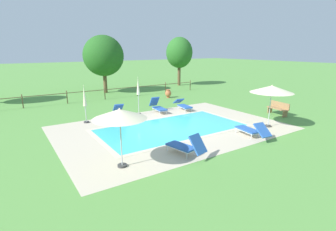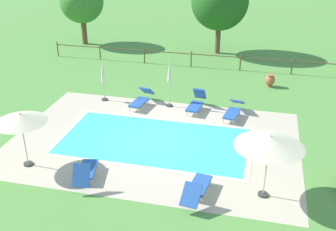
# 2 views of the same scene
# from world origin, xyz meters

# --- Properties ---
(ground_plane) EXTENTS (160.00, 160.00, 0.00)m
(ground_plane) POSITION_xyz_m (0.00, 0.00, 0.00)
(ground_plane) COLOR #599342
(pool_deck_paving) EXTENTS (12.35, 8.43, 0.01)m
(pool_deck_paving) POSITION_xyz_m (0.00, 0.00, 0.00)
(pool_deck_paving) COLOR beige
(pool_deck_paving) RESTS_ON ground
(swimming_pool_water) EXTENTS (7.97, 4.06, 0.01)m
(swimming_pool_water) POSITION_xyz_m (0.00, 0.00, 0.01)
(swimming_pool_water) COLOR #42CCD6
(swimming_pool_water) RESTS_ON ground
(pool_coping_rim) EXTENTS (8.45, 4.54, 0.01)m
(pool_coping_rim) POSITION_xyz_m (0.00, 0.00, 0.01)
(pool_coping_rim) COLOR beige
(pool_coping_rim) RESTS_ON ground
(sun_lounger_north_near_steps) EXTENTS (0.79, 1.88, 1.01)m
(sun_lounger_north_near_steps) POSITION_xyz_m (1.22, 3.56, 0.40)
(sun_lounger_north_near_steps) COLOR #2856A8
(sun_lounger_north_near_steps) RESTS_ON ground
(sun_lounger_north_mid) EXTENTS (0.96, 1.91, 1.01)m
(sun_lounger_north_mid) POSITION_xyz_m (-1.65, -3.44, 0.40)
(sun_lounger_north_mid) COLOR #2856A8
(sun_lounger_north_mid) RESTS_ON ground
(sun_lounger_north_far) EXTENTS (0.89, 2.04, 0.87)m
(sun_lounger_north_far) POSITION_xyz_m (-1.62, 3.43, 0.38)
(sun_lounger_north_far) COLOR #2856A8
(sun_lounger_north_far) RESTS_ON ground
(sun_lounger_north_end) EXTENTS (0.85, 2.05, 0.85)m
(sun_lounger_north_end) POSITION_xyz_m (2.48, -3.47, 0.37)
(sun_lounger_north_end) COLOR #2856A8
(sun_lounger_north_end) RESTS_ON ground
(sun_lounger_south_near_corner) EXTENTS (0.92, 2.12, 0.75)m
(sun_lounger_south_near_corner) POSITION_xyz_m (3.13, 3.21, 0.36)
(sun_lounger_south_near_corner) COLOR #2856A8
(sun_lounger_south_near_corner) RESTS_ON ground
(patio_umbrella_open_foreground) EXTENTS (1.98, 1.98, 2.28)m
(patio_umbrella_open_foreground) POSITION_xyz_m (-4.32, -2.99, 2.05)
(patio_umbrella_open_foreground) COLOR #383838
(patio_umbrella_open_foreground) RESTS_ON ground
(patio_umbrella_open_by_bench) EXTENTS (2.34, 2.34, 2.41)m
(patio_umbrella_open_by_bench) POSITION_xyz_m (4.72, -2.84, 2.16)
(patio_umbrella_open_by_bench) COLOR #383838
(patio_umbrella_open_by_bench) RESTS_ON ground
(patio_umbrella_closed_row_west) EXTENTS (0.32, 0.32, 2.28)m
(patio_umbrella_closed_row_west) POSITION_xyz_m (-3.75, 3.68, 1.41)
(patio_umbrella_closed_row_west) COLOR #383838
(patio_umbrella_closed_row_west) RESTS_ON ground
(patio_umbrella_closed_row_centre) EXTENTS (0.32, 0.32, 2.54)m
(patio_umbrella_closed_row_centre) POSITION_xyz_m (-0.20, 3.72, 1.66)
(patio_umbrella_closed_row_centre) COLOR #383838
(patio_umbrella_closed_row_centre) RESTS_ON ground
(terracotta_urn_near_fence) EXTENTS (0.55, 0.55, 0.74)m
(terracotta_urn_near_fence) POSITION_xyz_m (4.80, 7.71, 0.40)
(terracotta_urn_near_fence) COLOR #B7663D
(terracotta_urn_near_fence) RESTS_ON ground
(perimeter_fence) EXTENTS (19.13, 0.08, 1.05)m
(perimeter_fence) POSITION_xyz_m (-0.26, 10.17, 0.69)
(perimeter_fence) COLOR brown
(perimeter_fence) RESTS_ON ground
(tree_west_mid) EXTENTS (3.94, 3.94, 5.64)m
(tree_west_mid) POSITION_xyz_m (1.03, 13.56, 3.65)
(tree_west_mid) COLOR brown
(tree_west_mid) RESTS_ON ground
(tree_centre) EXTENTS (3.25, 3.25, 4.84)m
(tree_centre) POSITION_xyz_m (-9.26, 13.59, 3.21)
(tree_centre) COLOR brown
(tree_centre) RESTS_ON ground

